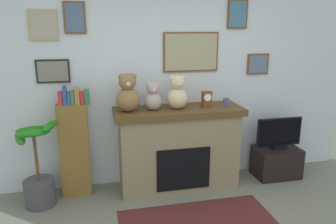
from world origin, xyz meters
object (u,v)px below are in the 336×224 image
(teddy_bear_grey, at_px, (128,94))
(teddy_bear_cream, at_px, (153,97))
(tv_stand, at_px, (276,162))
(teddy_bear_tan, at_px, (177,94))
(mantel_clock, at_px, (207,99))
(television, at_px, (279,134))
(bookshelf, at_px, (75,145))
(potted_plant, at_px, (39,179))
(fireplace, at_px, (178,147))
(candle_jar, at_px, (226,102))

(teddy_bear_grey, xyz_separation_m, teddy_bear_cream, (0.30, 0.00, -0.05))
(tv_stand, height_order, teddy_bear_tan, teddy_bear_tan)
(mantel_clock, bearing_deg, television, -0.93)
(bookshelf, bearing_deg, potted_plant, -156.91)
(mantel_clock, xyz_separation_m, teddy_bear_cream, (-0.68, 0.00, 0.05))
(fireplace, xyz_separation_m, potted_plant, (-1.70, -0.11, -0.20))
(fireplace, bearing_deg, teddy_bear_grey, -178.33)
(potted_plant, distance_m, teddy_bear_tan, 1.91)
(potted_plant, relative_size, candle_jar, 9.98)
(tv_stand, bearing_deg, mantel_clock, 179.15)
(teddy_bear_tan, bearing_deg, teddy_bear_grey, -180.00)
(bookshelf, height_order, teddy_bear_grey, teddy_bear_grey)
(mantel_clock, relative_size, teddy_bear_grey, 0.43)
(teddy_bear_tan, bearing_deg, television, -0.71)
(television, xyz_separation_m, teddy_bear_cream, (-1.73, 0.02, 0.59))
(tv_stand, height_order, mantel_clock, mantel_clock)
(television, distance_m, mantel_clock, 1.18)
(candle_jar, distance_m, teddy_bear_grey, 1.26)
(potted_plant, distance_m, candle_jar, 2.45)
(tv_stand, relative_size, television, 0.94)
(potted_plant, height_order, teddy_bear_grey, teddy_bear_grey)
(teddy_bear_grey, height_order, teddy_bear_cream, teddy_bear_grey)
(candle_jar, bearing_deg, potted_plant, -177.68)
(tv_stand, height_order, television, television)
(television, bearing_deg, potted_plant, -178.60)
(candle_jar, relative_size, teddy_bear_cream, 0.30)
(teddy_bear_cream, bearing_deg, fireplace, 3.19)
(bookshelf, bearing_deg, tv_stand, -2.13)
(bookshelf, relative_size, tv_stand, 2.27)
(television, relative_size, teddy_bear_cream, 1.88)
(teddy_bear_cream, bearing_deg, television, -0.59)
(fireplace, height_order, teddy_bear_grey, teddy_bear_grey)
(mantel_clock, distance_m, teddy_bear_cream, 0.69)
(bookshelf, height_order, tv_stand, bookshelf)
(candle_jar, xyz_separation_m, teddy_bear_cream, (-0.95, -0.00, 0.10))
(candle_jar, bearing_deg, teddy_bear_tan, -179.95)
(tv_stand, xyz_separation_m, candle_jar, (-0.78, 0.02, 0.90))
(fireplace, height_order, tv_stand, fireplace)
(mantel_clock, bearing_deg, fireplace, 176.98)
(potted_plant, distance_m, teddy_bear_grey, 1.43)
(candle_jar, relative_size, mantel_clock, 0.52)
(potted_plant, bearing_deg, candle_jar, 2.32)
(fireplace, distance_m, teddy_bear_cream, 0.75)
(tv_stand, bearing_deg, teddy_bear_cream, 179.46)
(fireplace, relative_size, teddy_bear_cream, 4.69)
(teddy_bear_tan, bearing_deg, tv_stand, -0.65)
(bookshelf, bearing_deg, teddy_bear_cream, -4.98)
(mantel_clock, bearing_deg, bookshelf, 177.06)
(potted_plant, bearing_deg, teddy_bear_grey, 4.98)
(potted_plant, xyz_separation_m, candle_jar, (2.33, 0.09, 0.78))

